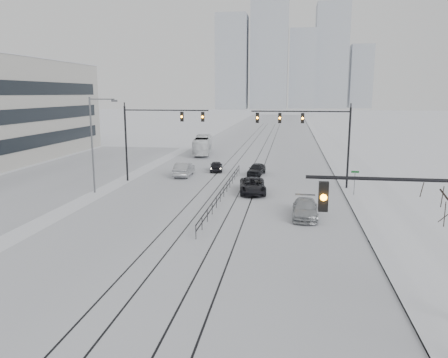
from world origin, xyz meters
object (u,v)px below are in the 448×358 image
(sedan_sb_inner, at_px, (216,166))
(sedan_nb_right, at_px, (305,209))
(traffic_mast_near, at_px, (441,242))
(sedan_sb_outer, at_px, (184,169))
(sedan_nb_front, at_px, (253,186))
(sedan_nb_far, at_px, (257,169))
(box_truck, at_px, (203,145))

(sedan_sb_inner, xyz_separation_m, sedan_nb_right, (10.06, -18.86, 0.05))
(traffic_mast_near, xyz_separation_m, sedan_sb_inner, (-13.71, 37.09, -3.93))
(sedan_sb_outer, xyz_separation_m, sedan_nb_front, (8.52, -7.53, -0.06))
(traffic_mast_near, xyz_separation_m, sedan_nb_far, (-8.68, 35.43, -3.89))
(sedan_nb_front, bearing_deg, sedan_sb_outer, 131.64)
(sedan_sb_inner, xyz_separation_m, box_truck, (-4.64, 14.67, 0.77))
(sedan_sb_inner, bearing_deg, sedan_nb_far, 153.42)
(traffic_mast_near, bearing_deg, sedan_sb_outer, 116.72)
(sedan_sb_inner, xyz_separation_m, sedan_nb_front, (5.39, -11.16, 0.09))
(traffic_mast_near, bearing_deg, box_truck, 109.51)
(sedan_nb_front, relative_size, sedan_nb_right, 1.10)
(sedan_nb_front, height_order, sedan_nb_far, sedan_nb_front)
(sedan_nb_right, distance_m, box_truck, 36.62)
(traffic_mast_near, height_order, sedan_nb_far, traffic_mast_near)
(box_truck, bearing_deg, sedan_nb_far, 113.21)
(sedan_nb_front, height_order, sedan_nb_right, sedan_nb_front)
(sedan_nb_right, xyz_separation_m, sedan_nb_far, (-5.03, 17.20, -0.00))
(sedan_sb_inner, distance_m, sedan_nb_front, 12.39)
(sedan_nb_front, distance_m, sedan_nb_right, 9.01)
(sedan_nb_far, relative_size, box_truck, 0.40)
(sedan_sb_outer, height_order, sedan_nb_front, sedan_sb_outer)
(sedan_nb_right, relative_size, box_truck, 0.47)
(sedan_nb_right, xyz_separation_m, box_truck, (-14.69, 33.53, 0.72))
(box_truck, bearing_deg, sedan_nb_right, 106.26)
(traffic_mast_near, height_order, box_truck, traffic_mast_near)
(sedan_nb_far, bearing_deg, box_truck, 129.31)
(sedan_sb_inner, xyz_separation_m, sedan_sb_outer, (-3.14, -3.63, 0.14))
(sedan_nb_front, distance_m, sedan_nb_far, 9.50)
(sedan_sb_inner, bearing_deg, traffic_mast_near, 102.01)
(traffic_mast_near, distance_m, box_truck, 55.01)
(sedan_sb_outer, bearing_deg, sedan_sb_inner, -131.90)
(traffic_mast_near, xyz_separation_m, sedan_nb_front, (-8.32, 25.93, -3.85))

